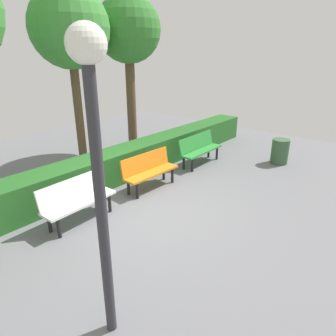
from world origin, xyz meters
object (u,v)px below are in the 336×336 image
(tree_near, at_px, (128,32))
(tree_mid, at_px, (70,29))
(bench_green, at_px, (199,148))
(bench_orange, at_px, (149,169))
(bench_white, at_px, (77,198))
(lamp_post, at_px, (95,138))
(trash_bin, at_px, (280,151))

(tree_near, relative_size, tree_mid, 1.00)
(bench_green, distance_m, bench_orange, 2.19)
(bench_green, relative_size, bench_white, 1.07)
(lamp_post, bearing_deg, tree_mid, -122.23)
(bench_green, bearing_deg, tree_near, -81.06)
(tree_near, bearing_deg, lamp_post, 44.08)
(tree_mid, distance_m, lamp_post, 6.11)
(tree_mid, height_order, trash_bin, tree_mid)
(bench_green, xyz_separation_m, lamp_post, (5.45, 2.49, 1.93))
(bench_green, relative_size, tree_near, 0.35)
(bench_white, bearing_deg, tree_near, -149.61)
(lamp_post, relative_size, trash_bin, 4.66)
(trash_bin, bearing_deg, lamp_post, 5.51)
(tree_near, relative_size, trash_bin, 6.42)
(bench_green, distance_m, tree_near, 4.00)
(bench_orange, height_order, bench_white, bench_orange)
(tree_mid, relative_size, lamp_post, 1.38)
(lamp_post, bearing_deg, bench_orange, -143.06)
(bench_green, relative_size, trash_bin, 2.22)
(trash_bin, bearing_deg, bench_white, -17.07)
(trash_bin, bearing_deg, tree_near, -64.57)
(bench_orange, xyz_separation_m, bench_white, (2.02, -0.01, -0.00))
(bench_green, height_order, tree_near, tree_near)
(trash_bin, bearing_deg, bench_orange, -25.12)
(tree_mid, bearing_deg, bench_orange, 91.44)
(bench_orange, bearing_deg, trash_bin, 156.79)
(lamp_post, distance_m, trash_bin, 7.35)
(bench_green, distance_m, tree_mid, 4.67)
(bench_orange, distance_m, tree_mid, 4.12)
(bench_green, height_order, tree_mid, tree_mid)
(bench_green, distance_m, bench_white, 4.21)
(lamp_post, bearing_deg, tree_near, -135.92)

